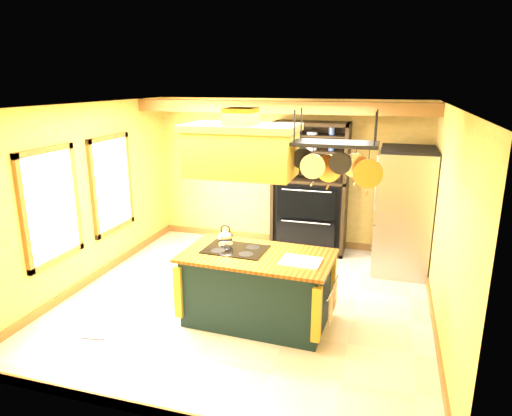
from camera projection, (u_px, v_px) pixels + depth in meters
The scene contains 15 objects.
floor at pixel (247, 300), 6.48m from camera, with size 5.00×5.00×0.00m, color beige.
ceiling at pixel (246, 106), 5.76m from camera, with size 5.00×5.00×0.00m, color white.
wall_back at pixel (288, 173), 8.43m from camera, with size 5.00×0.02×2.70m, color #E0AB52.
wall_front at pixel (156, 285), 3.81m from camera, with size 5.00×0.02×2.70m, color #E0AB52.
wall_left at pixel (87, 195), 6.81m from camera, with size 0.02×5.00×2.70m, color #E0AB52.
wall_right at pixel (446, 224), 5.44m from camera, with size 0.02×5.00×2.70m, color #E0AB52.
ceiling_beam at pixel (278, 107), 7.36m from camera, with size 5.00×0.15×0.20m, color brown.
window_near at pixel (51, 206), 6.04m from camera, with size 0.06×1.06×1.56m.
window_far at pixel (112, 184), 7.34m from camera, with size 0.06×1.06×1.56m.
kitchen_island at pixel (257, 287), 5.80m from camera, with size 1.92×1.13×1.11m.
range_hood at pixel (241, 148), 5.38m from camera, with size 1.34×0.76×0.80m.
pot_rack at pixel (336, 155), 5.08m from camera, with size 1.04×0.47×0.83m.
refrigerator at pixel (403, 213), 7.27m from camera, with size 0.85×1.01×1.97m.
hutch at pixel (310, 202), 8.19m from camera, with size 1.32×0.60×2.33m.
floor_register at pixel (95, 337), 5.53m from camera, with size 0.28×0.12×0.01m, color black.
Camera 1 is at (1.80, -5.61, 3.00)m, focal length 32.00 mm.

